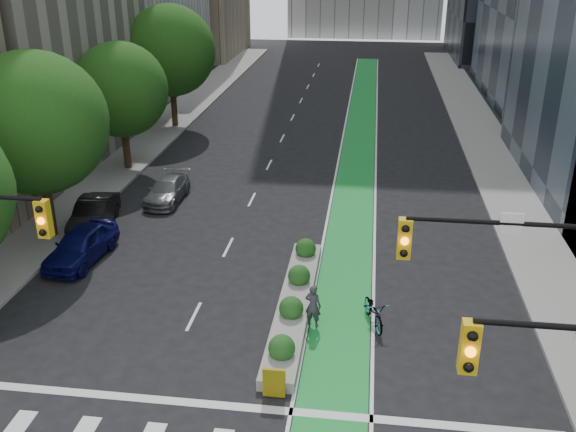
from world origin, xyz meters
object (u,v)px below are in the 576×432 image
(median_planter, at_px, (295,300))
(parked_car_left_mid, at_px, (94,214))
(cyclist, at_px, (313,306))
(parked_car_left_far, at_px, (167,190))
(parked_car_left_near, at_px, (81,245))
(bicycle, at_px, (374,311))

(median_planter, height_order, parked_car_left_mid, parked_car_left_mid)
(cyclist, height_order, parked_car_left_far, cyclist)
(median_planter, height_order, parked_car_left_near, parked_car_left_near)
(cyclist, distance_m, parked_car_left_near, 11.27)
(cyclist, height_order, parked_car_left_near, cyclist)
(bicycle, distance_m, cyclist, 2.25)
(median_planter, distance_m, parked_car_left_mid, 12.44)
(parked_car_left_mid, bearing_deg, bicycle, -33.81)
(parked_car_left_mid, relative_size, parked_car_left_far, 1.04)
(cyclist, bearing_deg, parked_car_left_near, -4.43)
(median_planter, xyz_separation_m, bicycle, (3.00, -0.66, 0.18))
(parked_car_left_far, bearing_deg, parked_car_left_near, -101.80)
(median_planter, relative_size, bicycle, 4.90)
(parked_car_left_near, distance_m, parked_car_left_mid, 3.63)
(median_planter, xyz_separation_m, parked_car_left_near, (-9.78, 2.83, 0.39))
(bicycle, bearing_deg, parked_car_left_far, 118.26)
(bicycle, height_order, parked_car_left_near, parked_car_left_near)
(parked_car_left_mid, bearing_deg, parked_car_left_far, 50.57)
(parked_car_left_near, bearing_deg, cyclist, -15.03)
(cyclist, relative_size, parked_car_left_mid, 0.38)
(bicycle, bearing_deg, parked_car_left_mid, 135.40)
(median_planter, xyz_separation_m, parked_car_left_far, (-8.20, 10.23, 0.24))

